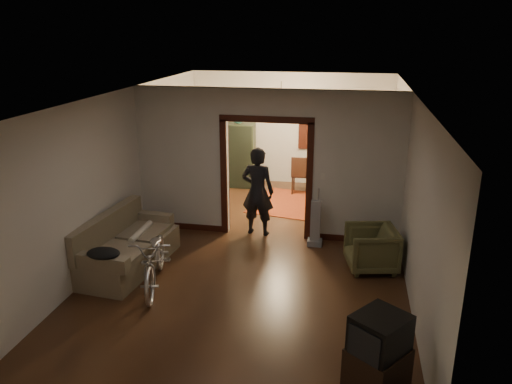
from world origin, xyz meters
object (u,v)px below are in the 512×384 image
(sofa, at_px, (128,242))
(locker, at_px, (239,155))
(desk, at_px, (327,177))
(armchair, at_px, (371,248))
(person, at_px, (258,191))
(bicycle, at_px, (156,259))

(sofa, xyz_separation_m, locker, (0.80, 4.75, 0.33))
(sofa, relative_size, desk, 2.04)
(sofa, relative_size, locker, 1.26)
(armchair, distance_m, person, 2.45)
(sofa, xyz_separation_m, bicycle, (0.68, -0.50, -0.01))
(sofa, bearing_deg, person, 50.80)
(bicycle, bearing_deg, person, 49.80)
(armchair, bearing_deg, sofa, -91.72)
(armchair, bearing_deg, desk, -178.58)
(desk, bearing_deg, bicycle, -125.34)
(person, bearing_deg, bicycle, 70.01)
(armchair, bearing_deg, bicycle, -81.60)
(person, bearing_deg, sofa, 51.30)
(person, distance_m, locker, 3.09)
(bicycle, relative_size, desk, 1.74)
(sofa, distance_m, armchair, 4.02)
(bicycle, height_order, person, person)
(desk, bearing_deg, locker, 168.61)
(locker, distance_m, desk, 2.24)
(sofa, height_order, person, person)
(bicycle, distance_m, person, 2.64)
(sofa, relative_size, bicycle, 1.18)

